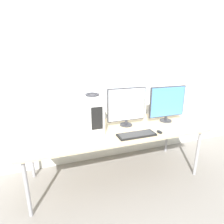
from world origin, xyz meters
TOP-DOWN VIEW (x-y plane):
  - ground_plane at (0.00, 0.00)m, footprint 14.00×14.00m
  - wall_back at (0.00, 1.00)m, footprint 8.00×0.07m
  - desk at (0.00, 0.43)m, footprint 2.34×0.87m
  - pc_tower at (-0.28, 0.50)m, footprint 0.19×0.41m
  - headphones at (-0.28, 0.50)m, footprint 0.17×0.17m
  - monitor_main at (0.19, 0.51)m, footprint 0.54×0.17m
  - monitor_right_near at (0.81, 0.48)m, footprint 0.56×0.17m
  - keyboard at (0.18, 0.16)m, footprint 0.47×0.18m
  - mouse at (0.49, 0.14)m, footprint 0.06×0.10m
  - cell_phone at (-0.50, 0.36)m, footprint 0.10×0.17m
  - paper_sheet_left at (-0.86, 0.16)m, footprint 0.30×0.35m

SIDE VIEW (x-z plane):
  - ground_plane at x=0.00m, z-range 0.00..0.00m
  - desk at x=0.00m, z-range 0.32..1.03m
  - paper_sheet_left at x=-0.86m, z-range 0.71..0.72m
  - cell_phone at x=-0.50m, z-range 0.71..0.72m
  - keyboard at x=0.18m, z-range 0.71..0.74m
  - mouse at x=0.49m, z-range 0.71..0.74m
  - pc_tower at x=-0.28m, z-range 0.71..1.17m
  - monitor_right_near at x=0.81m, z-range 0.73..1.25m
  - monitor_main at x=0.19m, z-range 0.73..1.26m
  - headphones at x=-0.28m, z-range 1.17..1.20m
  - wall_back at x=0.00m, z-range 0.00..2.70m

